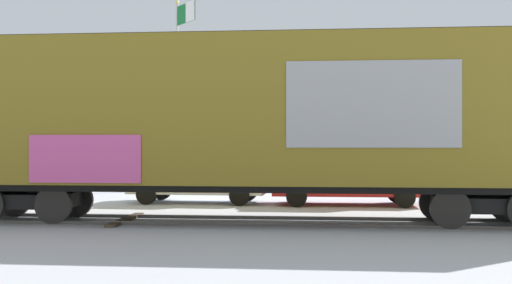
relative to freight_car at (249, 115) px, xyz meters
name	(u,v)px	position (x,y,z in m)	size (l,w,h in m)	color
ground_plane	(231,222)	(-0.46, 0.00, -2.66)	(260.00, 260.00, 0.00)	#B2B5BC
track	(272,221)	(0.57, 0.02, -2.62)	(60.02, 3.69, 0.08)	#4C4742
freight_car	(249,115)	(0.00, 0.00, 0.00)	(17.38, 3.43, 4.71)	olive
flagpole	(181,66)	(-4.23, 9.92, 2.52)	(1.15, 1.31, 7.95)	silver
hillside	(314,120)	(-0.46, 67.57, 2.37)	(159.44, 28.63, 14.78)	silver
parked_car_white	(198,178)	(-2.36, 4.80, -1.86)	(4.46, 1.95, 1.58)	silver
parked_car_red	(347,178)	(2.49, 4.69, -1.82)	(4.83, 2.05, 1.66)	#B21E1E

